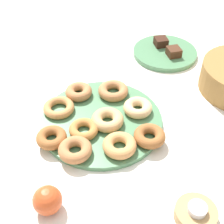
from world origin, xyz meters
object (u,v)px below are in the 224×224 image
at_px(candle_holder, 196,214).
at_px(donut_8, 75,150).
at_px(brownie_far, 174,52).
at_px(apple, 47,200).
at_px(donut_5, 113,91).
at_px(donut_9, 150,136).
at_px(brownie_near, 161,42).
at_px(donut_2, 120,145).
at_px(donut_0, 84,129).
at_px(donut_plate, 101,121).
at_px(donut_6, 108,120).
at_px(donut_4, 138,108).
at_px(donut_7, 52,138).
at_px(donut_1, 59,108).
at_px(donut_3, 79,92).
at_px(tealight, 197,209).
at_px(cake_plate, 165,53).

bearing_deg(candle_holder, donut_8, -114.22).
relative_size(brownie_far, candle_holder, 0.50).
distance_m(candle_holder, apple, 0.32).
distance_m(donut_5, donut_9, 0.21).
distance_m(donut_8, brownie_far, 0.54).
bearing_deg(brownie_near, candle_holder, 7.40).
bearing_deg(donut_2, donut_0, -114.21).
distance_m(donut_plate, donut_6, 0.03).
xyz_separation_m(donut_6, candle_holder, (0.24, 0.22, -0.02)).
height_order(donut_4, donut_6, donut_6).
bearing_deg(donut_6, donut_8, -29.34).
relative_size(donut_7, apple, 1.24).
bearing_deg(brownie_far, apple, -23.55).
bearing_deg(donut_4, brownie_far, 161.10).
height_order(donut_0, donut_1, same).
xyz_separation_m(donut_8, candle_holder, (0.13, 0.29, -0.01)).
xyz_separation_m(donut_0, donut_9, (0.00, 0.17, 0.00)).
xyz_separation_m(donut_9, candle_holder, (0.20, 0.11, -0.01)).
xyz_separation_m(donut_9, brownie_near, (-0.47, 0.02, 0.00)).
bearing_deg(apple, donut_3, -178.33).
distance_m(donut_2, tealight, 0.24).
bearing_deg(candle_holder, donut_7, -114.40).
xyz_separation_m(donut_plate, candle_holder, (0.26, 0.24, 0.01)).
height_order(donut_3, cake_plate, donut_3).
distance_m(donut_4, donut_6, 0.10).
bearing_deg(brownie_far, donut_7, -35.25).
bearing_deg(cake_plate, donut_0, -25.96).
xyz_separation_m(donut_3, donut_6, (0.11, 0.10, 0.00)).
relative_size(donut_7, donut_8, 0.93).
xyz_separation_m(donut_4, brownie_far, (-0.30, 0.10, 0.00)).
bearing_deg(donut_2, tealight, 48.82).
height_order(donut_4, donut_9, same).
bearing_deg(donut_1, candle_holder, 52.87).
distance_m(donut_8, tealight, 0.32).
height_order(brownie_near, apple, apple).
height_order(cake_plate, brownie_near, brownie_near).
xyz_separation_m(donut_0, tealight, (0.20, 0.28, 0.01)).
xyz_separation_m(donut_3, brownie_near, (-0.32, 0.24, 0.00)).
distance_m(donut_plate, donut_7, 0.15).
distance_m(donut_5, donut_7, 0.25).
distance_m(donut_0, brownie_far, 0.47).
relative_size(donut_plate, donut_5, 3.75).
distance_m(donut_2, cake_plate, 0.49).
distance_m(donut_3, donut_4, 0.19).
distance_m(donut_1, donut_9, 0.27).
height_order(donut_3, donut_7, donut_3).
bearing_deg(donut_6, donut_9, 68.89).
xyz_separation_m(donut_0, donut_6, (-0.04, 0.06, 0.00)).
xyz_separation_m(donut_2, donut_5, (-0.21, -0.04, -0.00)).
height_order(donut_5, donut_6, donut_6).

